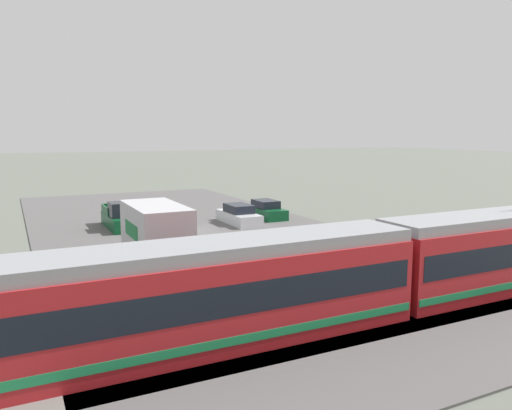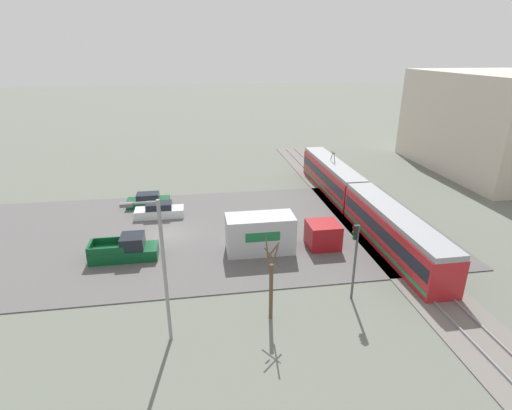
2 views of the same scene
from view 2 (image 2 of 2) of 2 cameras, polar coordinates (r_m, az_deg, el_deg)
name	(u,v)px [view 2 (image 2 of 2)]	position (r m, az deg, el deg)	size (l,w,h in m)	color
ground_plane	(168,235)	(37.09, -12.51, -4.15)	(320.00, 320.00, 0.00)	#60665B
road_surface	(168,234)	(37.07, -12.52, -4.10)	(20.53, 49.50, 0.08)	#565454
rail_bed	(363,221)	(40.17, 14.99, -2.27)	(61.88, 4.40, 0.22)	slate
light_rail_tram	(357,199)	(41.08, 14.24, 0.85)	(30.53, 2.64, 4.49)	#B21E23
box_truck	(276,234)	(32.90, 2.82, -4.15)	(2.58, 9.42, 3.09)	maroon
pickup_truck	(125,250)	(33.50, -18.15, -6.11)	(2.07, 5.23, 1.95)	#0C4723
sedan_car_0	(148,201)	(43.71, -15.12, 0.56)	(1.82, 4.40, 1.44)	#0C4723
sedan_car_1	(159,211)	(40.79, -13.63, -0.81)	(1.84, 4.75, 1.45)	silver
traffic_light_pole	(355,252)	(26.58, 13.93, -6.59)	(0.28, 0.47, 5.41)	#47474C
street_tree	(271,284)	(24.58, 2.18, -11.18)	(1.27, 1.05, 5.40)	brown
street_lamp_near_crossing	(160,264)	(22.16, -13.52, -8.24)	(0.36, 1.95, 8.64)	gray
backdrop_office_block	(501,123)	(63.51, 31.60, 9.97)	(22.65, 17.07, 12.92)	beige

